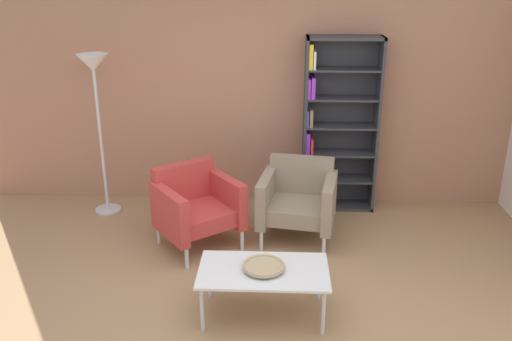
{
  "coord_description": "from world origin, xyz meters",
  "views": [
    {
      "loc": [
        0.24,
        -3.47,
        2.59
      ],
      "look_at": [
        0.06,
        0.84,
        0.95
      ],
      "focal_mm": 38.26,
      "sensor_mm": 36.0,
      "label": 1
    }
  ],
  "objects_px": {
    "coffee_table_low": "(263,273)",
    "armchair_spare_guest": "(195,205)",
    "bookshelf_tall": "(335,126)",
    "decorative_bowl": "(264,266)",
    "floor_lamp_torchiere": "(95,82)",
    "armchair_by_bookshelf": "(298,199)"
  },
  "relations": [
    {
      "from": "coffee_table_low",
      "to": "armchair_spare_guest",
      "type": "height_order",
      "value": "armchair_spare_guest"
    },
    {
      "from": "coffee_table_low",
      "to": "armchair_by_bookshelf",
      "type": "bearing_deg",
      "value": 77.02
    },
    {
      "from": "floor_lamp_torchiere",
      "to": "armchair_spare_guest",
      "type": "bearing_deg",
      "value": -33.31
    },
    {
      "from": "decorative_bowl",
      "to": "armchair_spare_guest",
      "type": "distance_m",
      "value": 1.32
    },
    {
      "from": "bookshelf_tall",
      "to": "decorative_bowl",
      "type": "relative_size",
      "value": 5.94
    },
    {
      "from": "armchair_by_bookshelf",
      "to": "coffee_table_low",
      "type": "bearing_deg",
      "value": -93.32
    },
    {
      "from": "armchair_spare_guest",
      "to": "floor_lamp_torchiere",
      "type": "distance_m",
      "value": 1.68
    },
    {
      "from": "decorative_bowl",
      "to": "floor_lamp_torchiere",
      "type": "height_order",
      "value": "floor_lamp_torchiere"
    },
    {
      "from": "coffee_table_low",
      "to": "floor_lamp_torchiere",
      "type": "distance_m",
      "value": 2.8
    },
    {
      "from": "armchair_by_bookshelf",
      "to": "decorative_bowl",
      "type": "bearing_deg",
      "value": -93.32
    },
    {
      "from": "bookshelf_tall",
      "to": "decorative_bowl",
      "type": "bearing_deg",
      "value": -108.78
    },
    {
      "from": "coffee_table_low",
      "to": "floor_lamp_torchiere",
      "type": "xyz_separation_m",
      "value": [
        -1.8,
        1.85,
        1.08
      ]
    },
    {
      "from": "armchair_spare_guest",
      "to": "floor_lamp_torchiere",
      "type": "height_order",
      "value": "floor_lamp_torchiere"
    },
    {
      "from": "coffee_table_low",
      "to": "decorative_bowl",
      "type": "relative_size",
      "value": 3.12
    },
    {
      "from": "decorative_bowl",
      "to": "armchair_spare_guest",
      "type": "xyz_separation_m",
      "value": [
        -0.69,
        1.13,
        -0.02
      ]
    },
    {
      "from": "bookshelf_tall",
      "to": "armchair_spare_guest",
      "type": "xyz_separation_m",
      "value": [
        -1.41,
        -0.98,
        -0.53
      ]
    },
    {
      "from": "bookshelf_tall",
      "to": "decorative_bowl",
      "type": "distance_m",
      "value": 2.28
    },
    {
      "from": "armchair_spare_guest",
      "to": "floor_lamp_torchiere",
      "type": "relative_size",
      "value": 0.55
    },
    {
      "from": "decorative_bowl",
      "to": "armchair_by_bookshelf",
      "type": "relative_size",
      "value": 0.39
    },
    {
      "from": "armchair_by_bookshelf",
      "to": "floor_lamp_torchiere",
      "type": "xyz_separation_m",
      "value": [
        -2.1,
        0.53,
        1.03
      ]
    },
    {
      "from": "coffee_table_low",
      "to": "armchair_by_bookshelf",
      "type": "distance_m",
      "value": 1.36
    },
    {
      "from": "bookshelf_tall",
      "to": "decorative_bowl",
      "type": "height_order",
      "value": "bookshelf_tall"
    }
  ]
}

